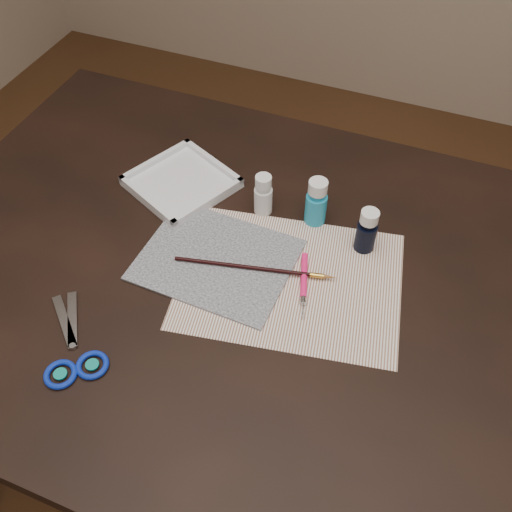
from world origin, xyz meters
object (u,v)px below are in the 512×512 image
at_px(paint_bottle_cyan, 316,202).
at_px(scissors, 66,339).
at_px(palette_tray, 181,182).
at_px(canvas, 216,260).
at_px(paper, 290,280).
at_px(paint_bottle_white, 263,194).
at_px(paint_bottle_navy, 367,230).

relative_size(paint_bottle_cyan, scissors, 0.49).
bearing_deg(palette_tray, canvas, -46.70).
height_order(paper, scissors, scissors).
bearing_deg(paper, canvas, -176.94).
xyz_separation_m(canvas, paint_bottle_white, (0.03, 0.15, 0.04)).
height_order(canvas, palette_tray, palette_tray).
height_order(paint_bottle_white, scissors, paint_bottle_white).
xyz_separation_m(paper, paint_bottle_white, (-0.11, 0.14, 0.04)).
distance_m(paper, paint_bottle_white, 0.18).
xyz_separation_m(paint_bottle_navy, scissors, (-0.39, -0.36, -0.04)).
bearing_deg(palette_tray, paint_bottle_cyan, 1.16).
xyz_separation_m(scissors, palette_tray, (0.01, 0.39, 0.01)).
relative_size(paint_bottle_cyan, paint_bottle_navy, 1.08).
height_order(canvas, paint_bottle_cyan, paint_bottle_cyan).
height_order(paint_bottle_white, paint_bottle_cyan, paint_bottle_cyan).
distance_m(paint_bottle_white, paint_bottle_navy, 0.20).
bearing_deg(paint_bottle_white, canvas, -101.82).
height_order(paint_bottle_white, palette_tray, paint_bottle_white).
bearing_deg(paint_bottle_cyan, paint_bottle_white, -173.58).
height_order(paint_bottle_white, paint_bottle_navy, paint_bottle_navy).
relative_size(paint_bottle_navy, scissors, 0.45).
relative_size(paint_bottle_white, scissors, 0.43).
xyz_separation_m(paint_bottle_cyan, palette_tray, (-0.28, -0.01, -0.04)).
distance_m(paint_bottle_white, scissors, 0.43).
bearing_deg(canvas, paint_bottle_white, 78.18).
bearing_deg(scissors, paper, -97.67).
distance_m(canvas, palette_tray, 0.21).
xyz_separation_m(paper, paint_bottle_navy, (0.10, 0.12, 0.04)).
xyz_separation_m(paper, palette_tray, (-0.28, 0.15, 0.01)).
bearing_deg(scissors, paint_bottle_white, -73.43).
bearing_deg(paint_bottle_white, paint_bottle_navy, -5.99).
relative_size(paint_bottle_navy, palette_tray, 0.51).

